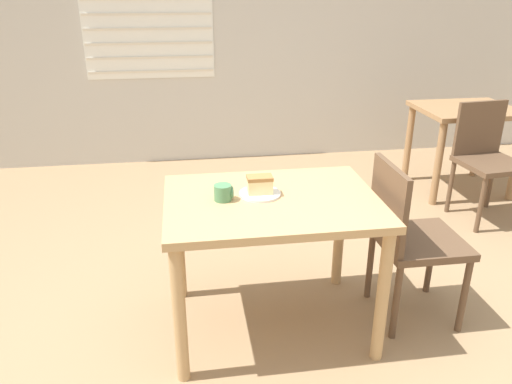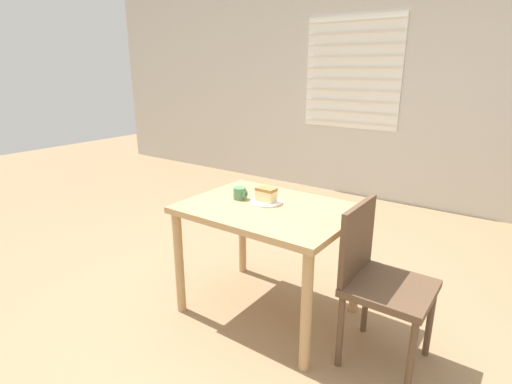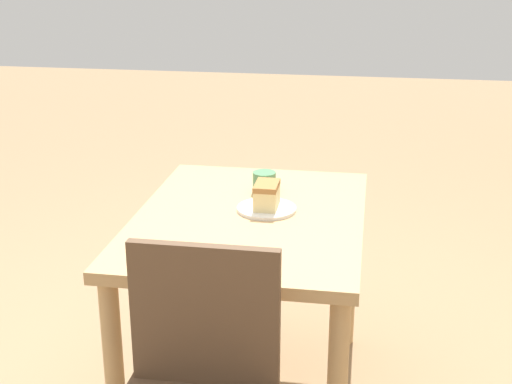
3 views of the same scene
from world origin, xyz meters
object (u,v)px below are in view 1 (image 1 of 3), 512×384
at_px(cake_slice, 260,184).
at_px(coffee_mug, 224,193).
at_px(dining_table_near, 272,218).
at_px(chair_far_corner, 487,156).
at_px(dining_table_far, 465,123).
at_px(chair_near_window, 409,235).
at_px(plate, 260,194).

height_order(cake_slice, coffee_mug, cake_slice).
relative_size(dining_table_near, chair_far_corner, 1.17).
relative_size(dining_table_near, dining_table_far, 1.31).
relative_size(chair_near_window, plate, 4.30).
xyz_separation_m(dining_table_near, dining_table_far, (1.98, 1.65, -0.03)).
bearing_deg(chair_near_window, dining_table_near, 88.49).
bearing_deg(dining_table_near, chair_far_corner, 30.73).
height_order(plate, coffee_mug, coffee_mug).
distance_m(chair_far_corner, cake_slice, 2.21).
relative_size(chair_near_window, chair_far_corner, 1.00).
relative_size(dining_table_near, coffee_mug, 11.12).
bearing_deg(cake_slice, dining_table_near, -44.30).
xyz_separation_m(chair_far_corner, cake_slice, (-1.92, -1.06, 0.31)).
bearing_deg(dining_table_near, dining_table_far, 39.89).
distance_m(dining_table_far, coffee_mug, 2.76).
bearing_deg(chair_far_corner, dining_table_near, -155.22).
distance_m(dining_table_far, cake_slice, 2.59).
distance_m(dining_table_near, chair_far_corner, 2.18).
bearing_deg(cake_slice, chair_far_corner, 28.88).
distance_m(chair_near_window, plate, 0.83).
relative_size(dining_table_far, cake_slice, 6.36).
bearing_deg(coffee_mug, chair_near_window, -1.98).
xyz_separation_m(chair_near_window, coffee_mug, (-0.97, 0.03, 0.29)).
bearing_deg(chair_far_corner, coffee_mug, -158.42).
bearing_deg(plate, dining_table_far, 38.28).
height_order(dining_table_near, plate, plate).
height_order(dining_table_near, dining_table_far, dining_table_near).
distance_m(plate, cake_slice, 0.05).
relative_size(dining_table_near, cake_slice, 8.36).
xyz_separation_m(chair_far_corner, coffee_mug, (-2.10, -1.10, 0.29)).
xyz_separation_m(dining_table_far, cake_slice, (-2.03, -1.60, 0.20)).
bearing_deg(chair_near_window, chair_far_corner, -45.18).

